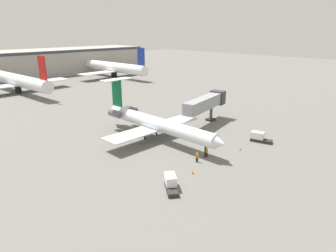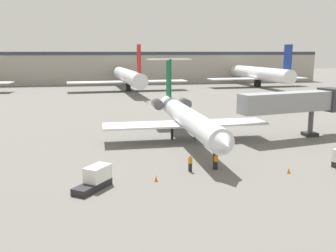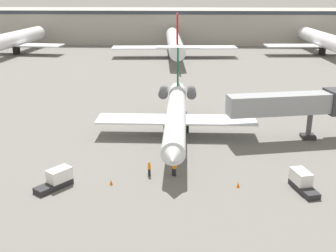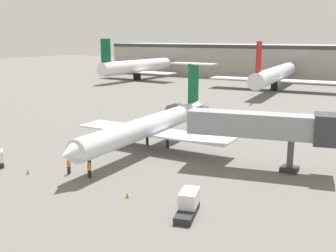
% 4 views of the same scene
% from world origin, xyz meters
% --- Properties ---
extents(ground_plane, '(400.00, 400.00, 0.10)m').
position_xyz_m(ground_plane, '(0.00, 0.00, -0.05)').
color(ground_plane, '#66635E').
extents(regional_jet, '(21.67, 31.68, 10.54)m').
position_xyz_m(regional_jet, '(0.07, 4.16, 3.36)').
color(regional_jet, silver).
rests_on(regional_jet, ground_plane).
extents(jet_bridge, '(16.22, 5.99, 6.61)m').
position_xyz_m(jet_bridge, '(15.64, 3.09, 4.90)').
color(jet_bridge, gray).
rests_on(jet_bridge, ground_plane).
extents(ground_crew_marshaller, '(0.36, 0.46, 1.69)m').
position_xyz_m(ground_crew_marshaller, '(-2.57, -8.99, 0.86)').
color(ground_crew_marshaller, black).
rests_on(ground_crew_marshaller, ground_plane).
extents(ground_crew_loader, '(0.47, 0.39, 1.69)m').
position_xyz_m(ground_crew_loader, '(0.15, -8.84, 0.86)').
color(ground_crew_loader, black).
rests_on(ground_crew_loader, ground_plane).
extents(baggage_tug_lead, '(3.54, 4.03, 1.90)m').
position_xyz_m(baggage_tug_lead, '(-11.80, -11.95, 0.84)').
color(baggage_tug_lead, '#262628').
rests_on(baggage_tug_lead, ground_plane).
extents(traffic_cone_near, '(0.36, 0.36, 0.55)m').
position_xyz_m(traffic_cone_near, '(6.73, -11.35, 0.28)').
color(traffic_cone_near, orange).
rests_on(traffic_cone_near, ground_plane).
extents(traffic_cone_mid, '(0.36, 0.36, 0.55)m').
position_xyz_m(traffic_cone_mid, '(-6.36, -11.26, 0.28)').
color(traffic_cone_mid, orange).
rests_on(traffic_cone_mid, ground_plane).
extents(terminal_building, '(147.13, 22.94, 11.57)m').
position_xyz_m(terminal_building, '(0.00, 105.28, 5.80)').
color(terminal_building, '#9E998E').
rests_on(terminal_building, ground_plane).
extents(parked_airliner_west_mid, '(35.77, 42.40, 13.39)m').
position_xyz_m(parked_airliner_west_mid, '(-1.71, 69.99, 4.29)').
color(parked_airliner_west_mid, silver).
rests_on(parked_airliner_west_mid, ground_plane).
extents(parked_airliner_centre, '(34.08, 40.45, 13.62)m').
position_xyz_m(parked_airliner_centre, '(41.94, 75.41, 4.40)').
color(parked_airliner_centre, white).
rests_on(parked_airliner_centre, ground_plane).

